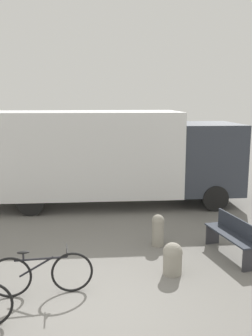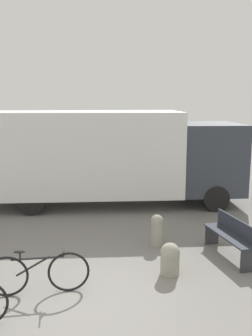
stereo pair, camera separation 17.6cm
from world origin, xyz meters
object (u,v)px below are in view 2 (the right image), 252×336
at_px(delivery_truck, 113,154).
at_px(park_bench, 232,236).
at_px(bollard_far_bench, 157,229).
at_px(bicycle_middle, 38,273).
at_px(bollard_near_bench, 170,258).

height_order(delivery_truck, park_bench, delivery_truck).
distance_m(park_bench, bollard_far_bench, 1.72).
height_order(delivery_truck, bicycle_middle, delivery_truck).
relative_size(bollard_near_bench, bollard_far_bench, 0.85).
relative_size(bicycle_middle, bollard_far_bench, 2.38).
bearing_deg(bollard_far_bench, bollard_near_bench, -89.06).
distance_m(delivery_truck, park_bench, 5.32).
xyz_separation_m(park_bench, bollard_far_bench, (-1.55, 0.75, -0.08)).
relative_size(park_bench, bollard_far_bench, 2.18).
bearing_deg(park_bench, delivery_truck, 17.05).
height_order(park_bench, bollard_far_bench, park_bench).
bearing_deg(delivery_truck, park_bench, -61.63).
bearing_deg(park_bench, bollard_near_bench, 105.29).
xyz_separation_m(delivery_truck, bicycle_middle, (-1.64, -5.90, -1.28)).
xyz_separation_m(delivery_truck, bollard_near_bench, (0.87, -5.33, -1.34)).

